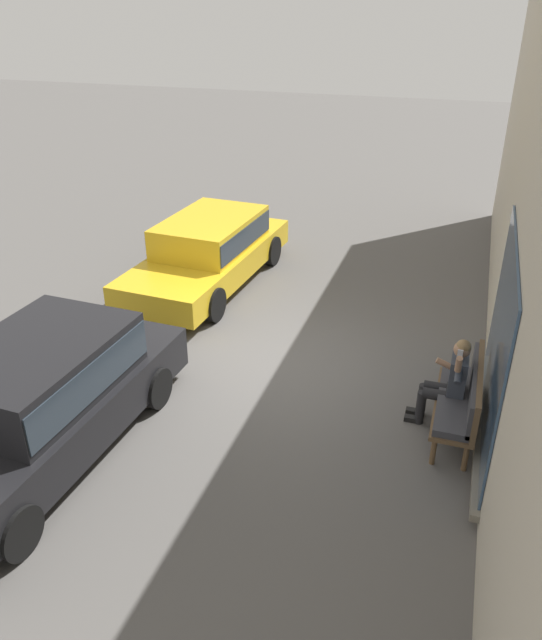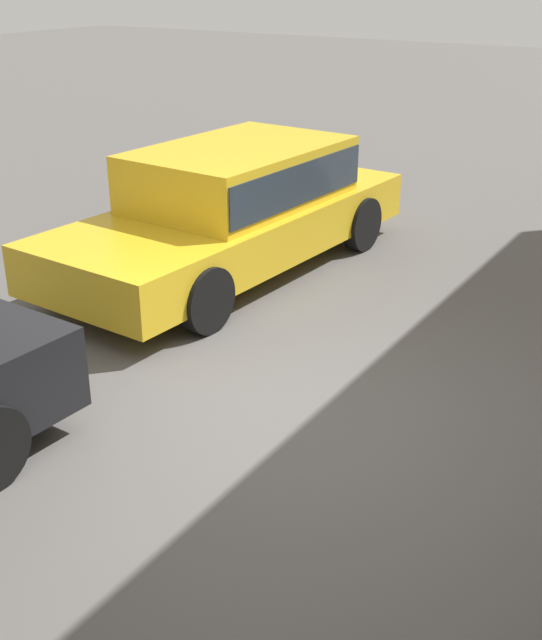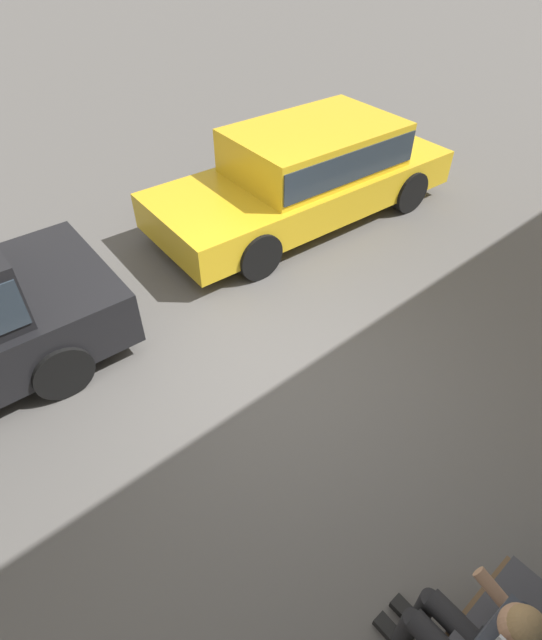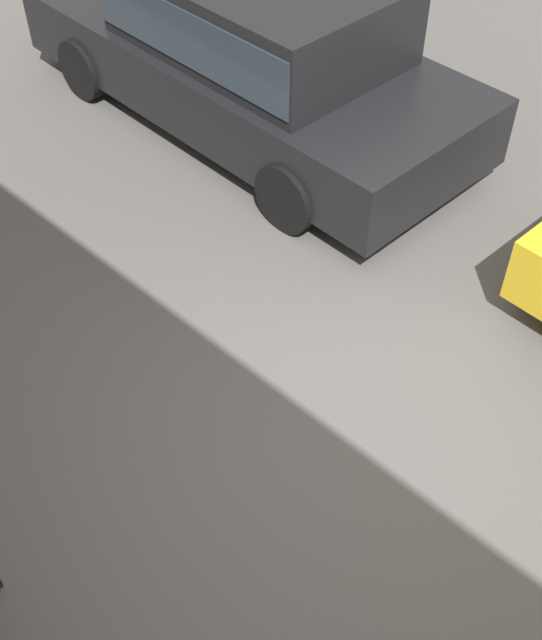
% 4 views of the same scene
% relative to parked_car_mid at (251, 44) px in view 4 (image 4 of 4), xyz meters
% --- Properties ---
extents(ground_plane, '(60.00, 60.00, 0.00)m').
position_rel_parked_car_mid_xyz_m(ground_plane, '(-2.99, 2.19, -0.82)').
color(ground_plane, '#565451').
extents(parked_car_mid, '(4.70, 2.06, 1.52)m').
position_rel_parked_car_mid_xyz_m(parked_car_mid, '(0.00, 0.00, 0.00)').
color(parked_car_mid, black).
rests_on(parked_car_mid, ground_plane).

